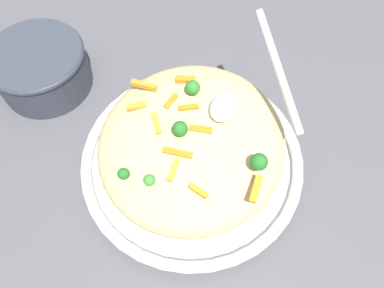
% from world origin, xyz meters
% --- Properties ---
extents(ground_plane, '(2.40, 2.40, 0.00)m').
position_xyz_m(ground_plane, '(0.00, 0.00, 0.00)').
color(ground_plane, '#4C4C51').
extents(serving_bowl, '(0.37, 0.37, 0.04)m').
position_xyz_m(serving_bowl, '(0.00, 0.00, 0.02)').
color(serving_bowl, silver).
rests_on(serving_bowl, ground_plane).
extents(pasta_mound, '(0.30, 0.29, 0.10)m').
position_xyz_m(pasta_mound, '(0.00, 0.00, 0.08)').
color(pasta_mound, '#D1BA7A').
rests_on(pasta_mound, serving_bowl).
extents(carrot_piece_0, '(0.01, 0.04, 0.01)m').
position_xyz_m(carrot_piece_0, '(-0.04, -0.10, 0.13)').
color(carrot_piece_0, orange).
rests_on(carrot_piece_0, pasta_mound).
extents(carrot_piece_1, '(0.03, 0.03, 0.01)m').
position_xyz_m(carrot_piece_1, '(-0.00, -0.09, 0.13)').
color(carrot_piece_1, orange).
rests_on(carrot_piece_1, pasta_mound).
extents(carrot_piece_2, '(0.02, 0.03, 0.01)m').
position_xyz_m(carrot_piece_2, '(-0.08, -0.05, 0.13)').
color(carrot_piece_2, orange).
rests_on(carrot_piece_2, pasta_mound).
extents(carrot_piece_3, '(0.02, 0.03, 0.01)m').
position_xyz_m(carrot_piece_3, '(-0.00, 0.01, 0.13)').
color(carrot_piece_3, orange).
rests_on(carrot_piece_3, pasta_mound).
extents(carrot_piece_4, '(0.03, 0.01, 0.01)m').
position_xyz_m(carrot_piece_4, '(-0.03, -0.05, 0.13)').
color(carrot_piece_4, orange).
rests_on(carrot_piece_4, pasta_mound).
extents(carrot_piece_5, '(0.04, 0.01, 0.01)m').
position_xyz_m(carrot_piece_5, '(0.07, 0.01, 0.13)').
color(carrot_piece_5, orange).
rests_on(carrot_piece_5, pasta_mound).
extents(carrot_piece_6, '(0.02, 0.04, 0.01)m').
position_xyz_m(carrot_piece_6, '(0.05, -0.00, 0.13)').
color(carrot_piece_6, orange).
rests_on(carrot_piece_6, pasta_mound).
extents(carrot_piece_7, '(0.03, 0.03, 0.01)m').
position_xyz_m(carrot_piece_7, '(0.02, -0.05, 0.13)').
color(carrot_piece_7, orange).
rests_on(carrot_piece_7, pasta_mound).
extents(carrot_piece_8, '(0.02, 0.03, 0.01)m').
position_xyz_m(carrot_piece_8, '(-0.03, -0.02, 0.14)').
color(carrot_piece_8, orange).
rests_on(carrot_piece_8, pasta_mound).
extents(carrot_piece_9, '(0.01, 0.03, 0.01)m').
position_xyz_m(carrot_piece_9, '(0.08, 0.05, 0.13)').
color(carrot_piece_9, orange).
rests_on(carrot_piece_9, pasta_mound).
extents(carrot_piece_10, '(0.04, 0.01, 0.01)m').
position_xyz_m(carrot_piece_10, '(0.05, 0.12, 0.13)').
color(carrot_piece_10, orange).
rests_on(carrot_piece_10, pasta_mound).
extents(broccoli_floret_0, '(0.02, 0.02, 0.03)m').
position_xyz_m(broccoli_floret_0, '(0.02, 0.11, 0.14)').
color(broccoli_floret_0, '#205B1C').
rests_on(broccoli_floret_0, pasta_mound).
extents(broccoli_floret_1, '(0.02, 0.02, 0.03)m').
position_xyz_m(broccoli_floret_1, '(-0.06, -0.03, 0.14)').
color(broccoli_floret_1, '#296820').
rests_on(broccoli_floret_1, pasta_mound).
extents(broccoli_floret_2, '(0.02, 0.02, 0.02)m').
position_xyz_m(broccoli_floret_2, '(0.11, -0.05, 0.14)').
color(broccoli_floret_2, '#205B1C').
rests_on(broccoli_floret_2, pasta_mound).
extents(broccoli_floret_3, '(0.02, 0.02, 0.02)m').
position_xyz_m(broccoli_floret_3, '(0.10, -0.01, 0.14)').
color(broccoli_floret_3, '#377928').
rests_on(broccoli_floret_3, pasta_mound).
extents(broccoli_floret_4, '(0.02, 0.02, 0.03)m').
position_xyz_m(broccoli_floret_4, '(0.02, -0.01, 0.14)').
color(broccoli_floret_4, '#205B1C').
rests_on(broccoli_floret_4, pasta_mound).
extents(serving_spoon, '(0.15, 0.14, 0.10)m').
position_xyz_m(serving_spoon, '(-0.07, 0.05, 0.16)').
color(serving_spoon, '#B7B7BC').
rests_on(serving_spoon, pasta_mound).
extents(companion_bowl, '(0.18, 0.18, 0.09)m').
position_xyz_m(companion_bowl, '(-0.05, -0.34, 0.05)').
color(companion_bowl, '#333842').
rests_on(companion_bowl, ground_plane).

